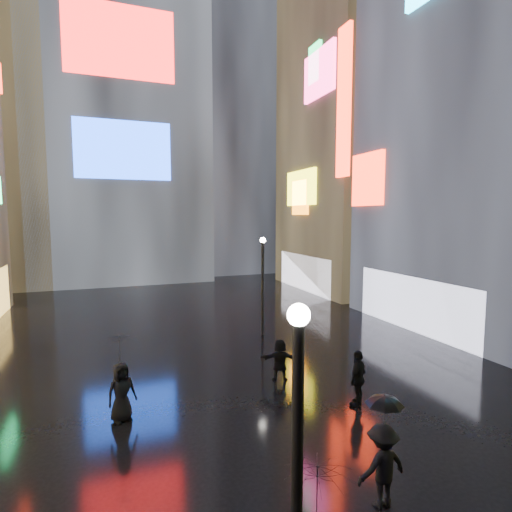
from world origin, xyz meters
TOP-DOWN VIEW (x-y plane):
  - ground at (0.00, 20.00)m, footprint 140.00×140.00m
  - building_right_mid at (15.98, 17.01)m, footprint 10.28×13.70m
  - building_right_far at (15.98, 30.00)m, footprint 10.28×12.00m
  - tower_main at (-3.00, 43.97)m, footprint 16.00×14.20m
  - tower_flank_right at (9.00, 46.00)m, footprint 12.00×12.00m
  - lamp_near at (-2.28, 4.31)m, footprint 0.30×0.30m
  - lamp_far at (3.04, 19.17)m, footprint 0.30×0.30m
  - pedestrian_2 at (0.88, 6.53)m, footprint 1.21×0.73m
  - pedestrian_3 at (3.12, 10.65)m, footprint 1.17×1.00m
  - pedestrian_4 at (-4.29, 12.34)m, footprint 1.04×0.86m
  - pedestrian_5 at (1.48, 13.35)m, footprint 1.59×0.99m
  - umbrella_0 at (-1.84, 4.49)m, footprint 1.44×1.44m
  - umbrella_1 at (0.88, 6.53)m, footprint 1.06×1.06m
  - umbrella_2 at (-4.29, 12.34)m, footprint 1.38×1.38m

SIDE VIEW (x-z plane):
  - ground at x=0.00m, z-range 0.00..0.00m
  - pedestrian_5 at x=1.48m, z-range 0.00..1.64m
  - pedestrian_4 at x=-4.29m, z-range 0.00..1.83m
  - pedestrian_2 at x=0.88m, z-range 0.00..1.84m
  - pedestrian_3 at x=3.12m, z-range 0.00..1.88m
  - umbrella_1 at x=0.88m, z-range 1.84..2.52m
  - umbrella_2 at x=-4.29m, z-range 1.83..2.71m
  - umbrella_0 at x=-1.84m, z-range 1.92..2.86m
  - lamp_near at x=-2.28m, z-range 0.34..5.54m
  - lamp_far at x=3.04m, z-range 0.34..5.54m
  - building_right_far at x=15.98m, z-range -0.02..27.98m
  - building_right_mid at x=15.98m, z-range -0.01..29.99m
  - tower_flank_right at x=9.00m, z-range 0.00..34.00m
  - tower_main at x=-3.00m, z-range 0.01..42.01m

